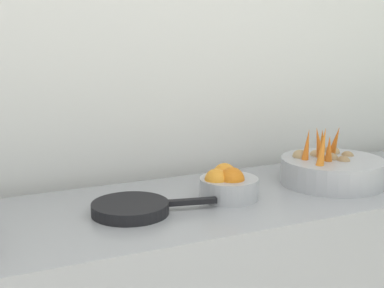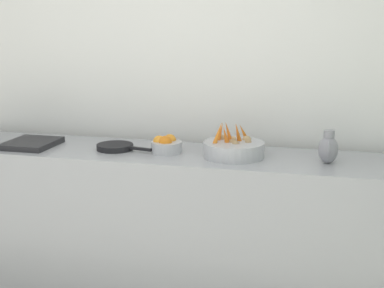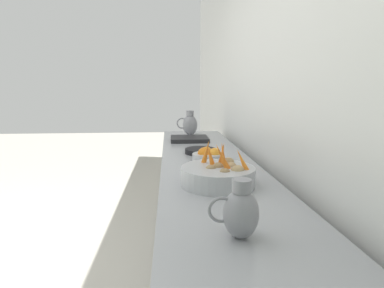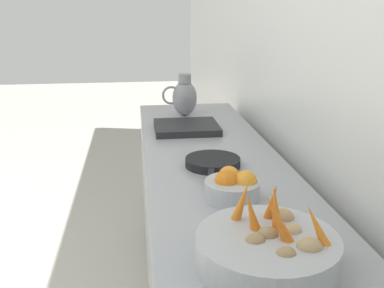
{
  "view_description": "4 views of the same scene",
  "coord_description": "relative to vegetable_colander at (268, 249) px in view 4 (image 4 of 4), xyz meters",
  "views": [
    {
      "loc": [
        -0.08,
        -0.76,
        1.44
      ],
      "look_at": [
        -1.42,
        -0.13,
        1.13
      ],
      "focal_mm": 49.55,
      "sensor_mm": 36.0,
      "label": 1
    },
    {
      "loc": [
        1.49,
        0.97,
        1.69
      ],
      "look_at": [
        -1.46,
        0.23,
        0.99
      ],
      "focal_mm": 49.01,
      "sensor_mm": 36.0,
      "label": 2
    },
    {
      "loc": [
        -1.28,
        1.9,
        1.38
      ],
      "look_at": [
        -1.42,
        0.06,
        1.05
      ],
      "focal_mm": 28.46,
      "sensor_mm": 36.0,
      "label": 3
    },
    {
      "loc": [
        -1.2,
        1.42,
        1.55
      ],
      "look_at": [
        -1.41,
        -0.15,
        1.06
      ],
      "focal_mm": 41.22,
      "sensor_mm": 36.0,
      "label": 4
    }
  ],
  "objects": [
    {
      "name": "vegetable_colander",
      "position": [
        0.0,
        0.0,
        0.0
      ],
      "size": [
        0.36,
        0.36,
        0.22
      ],
      "color": "#ADAFB5",
      "rests_on": "prep_counter"
    },
    {
      "name": "orange_bowl",
      "position": [
        -0.0,
        -0.42,
        -0.0
      ],
      "size": [
        0.19,
        0.19,
        0.11
      ],
      "color": "#ADAFB5",
      "rests_on": "prep_counter"
    },
    {
      "name": "metal_pitcher_tall",
      "position": [
        0.02,
        -1.67,
        0.06
      ],
      "size": [
        0.21,
        0.15,
        0.25
      ],
      "color": "gray",
      "rests_on": "prep_counter"
    },
    {
      "name": "counter_sink_basin",
      "position": [
        0.05,
        -1.32,
        -0.03
      ],
      "size": [
        0.34,
        0.3,
        0.04
      ],
      "primitive_type": "cube",
      "color": "#232326",
      "rests_on": "prep_counter"
    },
    {
      "name": "skillet_on_counter",
      "position": [
        0.01,
        -0.75,
        -0.03
      ],
      "size": [
        0.23,
        0.38,
        0.03
      ],
      "color": "black",
      "rests_on": "prep_counter"
    }
  ]
}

